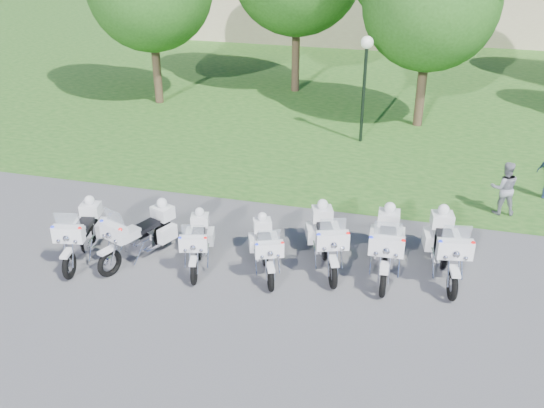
% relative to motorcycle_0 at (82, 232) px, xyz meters
% --- Properties ---
extents(ground, '(100.00, 100.00, 0.00)m').
position_rel_motorcycle_0_xyz_m(ground, '(5.11, 0.98, -0.67)').
color(ground, '#56565B').
rests_on(ground, ground).
extents(grass_lawn, '(100.00, 48.00, 0.01)m').
position_rel_motorcycle_0_xyz_m(grass_lawn, '(5.11, 27.98, -0.67)').
color(grass_lawn, '#22591C').
rests_on(grass_lawn, ground).
extents(motorcycle_0, '(1.06, 2.37, 1.61)m').
position_rel_motorcycle_0_xyz_m(motorcycle_0, '(0.00, 0.00, 0.00)').
color(motorcycle_0, black).
rests_on(motorcycle_0, ground).
extents(motorcycle_1, '(1.39, 2.33, 1.65)m').
position_rel_motorcycle_0_xyz_m(motorcycle_1, '(1.46, 0.29, 0.02)').
color(motorcycle_1, black).
rests_on(motorcycle_1, ground).
extents(motorcycle_2, '(1.05, 2.11, 1.45)m').
position_rel_motorcycle_0_xyz_m(motorcycle_2, '(2.90, 0.41, -0.07)').
color(motorcycle_2, black).
rests_on(motorcycle_2, ground).
extents(motorcycle_3, '(1.22, 2.05, 1.46)m').
position_rel_motorcycle_0_xyz_m(motorcycle_3, '(4.58, 0.57, -0.06)').
color(motorcycle_3, black).
rests_on(motorcycle_3, ground).
extents(motorcycle_4, '(1.32, 2.39, 1.67)m').
position_rel_motorcycle_0_xyz_m(motorcycle_4, '(5.95, 1.21, 0.03)').
color(motorcycle_4, black).
rests_on(motorcycle_4, ground).
extents(motorcycle_5, '(0.91, 2.60, 1.74)m').
position_rel_motorcycle_0_xyz_m(motorcycle_5, '(7.39, 1.27, 0.06)').
color(motorcycle_5, black).
rests_on(motorcycle_5, ground).
extents(motorcycle_6, '(1.12, 2.57, 1.74)m').
position_rel_motorcycle_0_xyz_m(motorcycle_6, '(8.77, 1.51, 0.06)').
color(motorcycle_6, black).
rests_on(motorcycle_6, ground).
extents(lamp_post, '(0.44, 0.44, 3.86)m').
position_rel_motorcycle_0_xyz_m(lamp_post, '(5.71, 9.84, 2.27)').
color(lamp_post, black).
rests_on(lamp_post, ground).
extents(building_west, '(14.56, 8.32, 4.10)m').
position_rel_motorcycle_0_xyz_m(building_west, '(-0.89, 28.98, 1.40)').
color(building_west, tan).
rests_on(building_west, ground).
extents(bystander_b, '(0.84, 0.70, 1.58)m').
position_rel_motorcycle_0_xyz_m(bystander_b, '(10.32, 5.10, 0.12)').
color(bystander_b, gray).
rests_on(bystander_b, ground).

